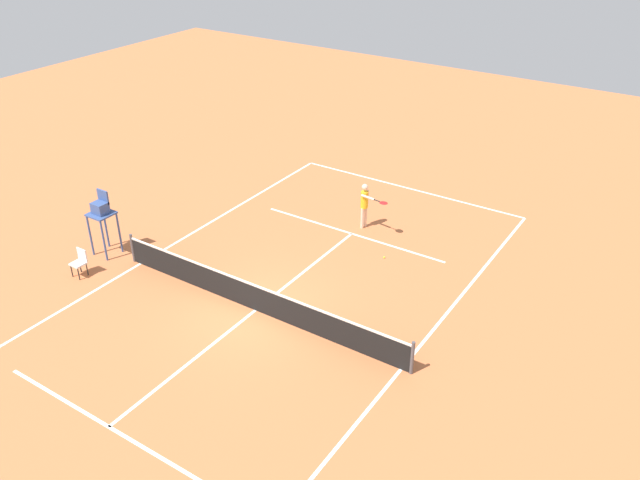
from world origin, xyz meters
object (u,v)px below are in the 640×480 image
Objects in this scene: tennis_ball at (384,257)px; umpire_chair at (101,213)px; courtside_chair_near at (80,261)px; player_serving at (365,202)px.

umpire_chair reaches higher than tennis_ball.
courtside_chair_near is at bearing 104.69° from umpire_chair.
tennis_ball is at bearing -140.85° from courtside_chair_near.
courtside_chair_near is (6.34, 8.16, -0.55)m from player_serving.
umpire_chair reaches higher than player_serving.
player_serving reaches higher than tennis_ball.
player_serving is 1.90× the size of courtside_chair_near.
umpire_chair is 1.87m from courtside_chair_near.
tennis_ball is at bearing -149.00° from umpire_chair.
umpire_chair is (8.45, 5.08, 1.57)m from tennis_ball.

